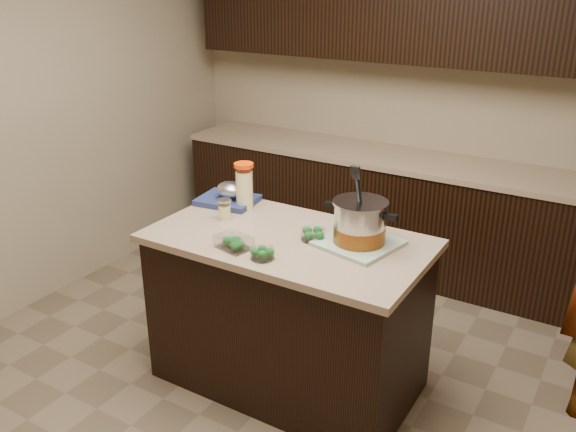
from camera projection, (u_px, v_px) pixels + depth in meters
name	position (u px, v px, depth m)	size (l,w,h in m)	color
ground_plane	(288.00, 379.00, 3.51)	(4.00, 4.00, 0.00)	brown
room_shell	(288.00, 80.00, 2.87)	(4.04, 4.04, 2.72)	tan
back_cabinets	(409.00, 151.00, 4.54)	(3.60, 0.63, 2.33)	black
island	(288.00, 312.00, 3.34)	(1.46, 0.81, 0.90)	black
dish_towel	(359.00, 243.00, 3.08)	(0.36, 0.36, 0.02)	#567F5D
stock_pot	(360.00, 225.00, 3.05)	(0.39, 0.28, 0.39)	#B7B7BC
lemonade_pitcher	(244.00, 188.00, 3.52)	(0.11, 0.11, 0.27)	#F6E296
mason_jar	(225.00, 210.00, 3.39)	(0.10, 0.10, 0.13)	#F6E296
broccoli_tub_left	(313.00, 235.00, 3.14)	(0.17, 0.17, 0.06)	silver
broccoli_tub_right	(262.00, 254.00, 2.93)	(0.15, 0.15, 0.06)	silver
broccoli_tub_rect	(234.00, 243.00, 3.04)	(0.20, 0.16, 0.06)	silver
blue_tray	(229.00, 196.00, 3.62)	(0.36, 0.31, 0.13)	navy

